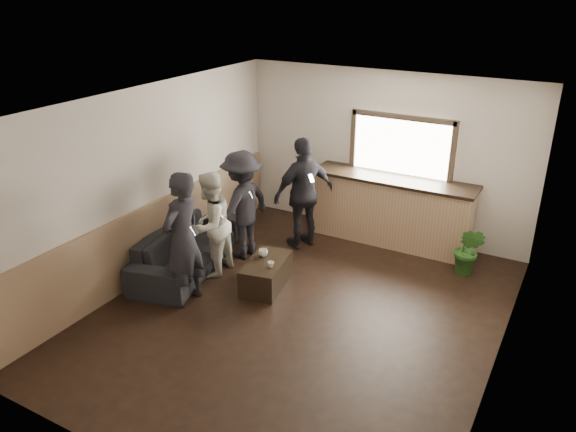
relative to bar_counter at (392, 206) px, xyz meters
The scene contains 12 objects.
ground 2.79m from the bar_counter, 96.35° to the right, with size 5.00×6.00×0.01m, color black.
room_shell 3.00m from the bar_counter, 111.04° to the right, with size 5.01×6.01×2.80m.
bar_counter is the anchor object (origin of this frame).
sofa 3.42m from the bar_counter, 135.27° to the right, with size 2.30×0.90×0.67m, color black.
coffee_table 2.58m from the bar_counter, 114.41° to the right, with size 0.51×0.92×0.41m, color black.
cup_a 2.49m from the bar_counter, 117.90° to the right, with size 0.13×0.13×0.11m, color silver.
cup_b 2.60m from the bar_counter, 110.10° to the right, with size 0.09×0.09×0.08m, color silver.
potted_plant 1.53m from the bar_counter, 20.62° to the right, with size 0.44×0.35×0.79m, color #2D6623.
person_a 3.68m from the bar_counter, 119.44° to the right, with size 0.50×0.69×1.89m.
person_b 3.08m from the bar_counter, 129.76° to the right, with size 0.65×0.81×1.61m.
person_c 2.51m from the bar_counter, 139.21° to the right, with size 0.80×1.21×1.74m.
person_d 1.51m from the bar_counter, 145.23° to the right, with size 0.94×1.17×1.85m.
Camera 1 is at (3.00, -5.68, 4.17)m, focal length 35.00 mm.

